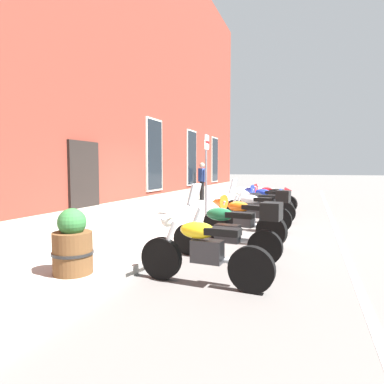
{
  "coord_description": "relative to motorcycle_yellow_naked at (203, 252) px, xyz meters",
  "views": [
    {
      "loc": [
        -8.76,
        -2.54,
        1.67
      ],
      "look_at": [
        -0.06,
        0.55,
        0.99
      ],
      "focal_mm": 31.49,
      "sensor_mm": 36.0,
      "label": 1
    }
  ],
  "objects": [
    {
      "name": "parking_sign",
      "position": [
        5.47,
        1.63,
        1.3
      ],
      "size": [
        0.36,
        0.07,
        2.53
      ],
      "color": "#4C4C51",
      "rests_on": "sidewalk"
    },
    {
      "name": "motorcycle_silver_touring",
      "position": [
        4.39,
        -0.09,
        0.09
      ],
      "size": [
        0.65,
        2.01,
        1.37
      ],
      "color": "black",
      "rests_on": "ground_plane"
    },
    {
      "name": "barrel_planter",
      "position": [
        -0.57,
        1.76,
        0.08
      ],
      "size": [
        0.58,
        0.58,
        0.94
      ],
      "color": "brown",
      "rests_on": "sidewalk"
    },
    {
      "name": "brick_pub_facade",
      "position": [
        4.32,
        7.66,
        4.78
      ],
      "size": [
        27.27,
        7.8,
        10.54
      ],
      "color": "maroon",
      "rests_on": "ground_plane"
    },
    {
      "name": "motorcycle_red_sport",
      "position": [
        8.69,
        0.17,
        0.08
      ],
      "size": [
        0.78,
        2.11,
        1.03
      ],
      "color": "black",
      "rests_on": "ground_plane"
    },
    {
      "name": "pedestrian_blue_top",
      "position": [
        10.43,
        3.36,
        0.65
      ],
      "size": [
        0.43,
        0.46,
        1.73
      ],
      "color": "black",
      "rests_on": "sidewalk"
    },
    {
      "name": "motorcycle_yellow_naked",
      "position": [
        0.0,
        0.0,
        0.0
      ],
      "size": [
        0.62,
        2.0,
        0.97
      ],
      "color": "black",
      "rests_on": "ground_plane"
    },
    {
      "name": "motorcycle_green_touring",
      "position": [
        1.41,
        -0.09,
        0.09
      ],
      "size": [
        0.68,
        2.07,
        1.37
      ],
      "color": "black",
      "rests_on": "ground_plane"
    },
    {
      "name": "sidewalk",
      "position": [
        4.32,
        2.46,
        -0.41
      ],
      "size": [
        33.27,
        2.69,
        0.16
      ],
      "primitive_type": "cube",
      "color": "gray",
      "rests_on": "ground_plane"
    },
    {
      "name": "motorcycle_blue_sport",
      "position": [
        7.2,
        0.12,
        0.09
      ],
      "size": [
        0.79,
        1.94,
        1.06
      ],
      "color": "black",
      "rests_on": "ground_plane"
    },
    {
      "name": "ground_plane",
      "position": [
        4.32,
        1.12,
        -0.48
      ],
      "size": [
        140.0,
        140.0,
        0.0
      ],
      "primitive_type": "plane",
      "color": "#565451"
    },
    {
      "name": "motorcycle_black_naked",
      "position": [
        5.77,
        0.09,
        0.0
      ],
      "size": [
        0.62,
        2.19,
        0.97
      ],
      "color": "black",
      "rests_on": "ground_plane"
    },
    {
      "name": "motorcycle_orange_sport",
      "position": [
        2.93,
        0.08,
        0.08
      ],
      "size": [
        0.88,
        2.0,
        1.04
      ],
      "color": "black",
      "rests_on": "ground_plane"
    },
    {
      "name": "lane_stripe",
      "position": [
        4.32,
        -2.08,
        -0.48
      ],
      "size": [
        33.27,
        0.12,
        0.01
      ],
      "primitive_type": "cube",
      "color": "silver",
      "rests_on": "ground_plane"
    }
  ]
}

